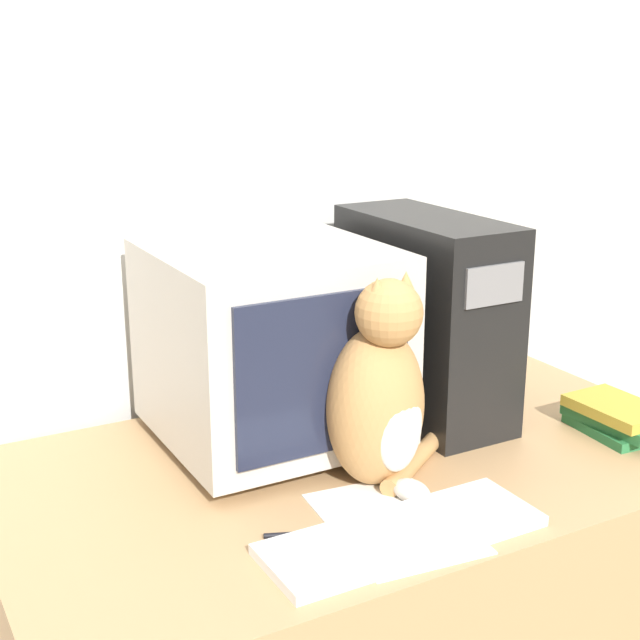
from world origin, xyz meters
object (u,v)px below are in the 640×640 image
(cat, at_px, (380,396))
(pen, at_px, (312,533))
(computer_tower, at_px, (424,316))
(keyboard, at_px, (403,534))
(crt_monitor, at_px, (270,344))
(book_stack, at_px, (617,417))

(cat, height_order, pen, cat)
(computer_tower, distance_m, cat, 0.36)
(keyboard, bearing_deg, computer_tower, 51.83)
(keyboard, height_order, pen, keyboard)
(keyboard, bearing_deg, pen, 146.26)
(crt_monitor, xyz_separation_m, cat, (0.09, -0.26, -0.04))
(crt_monitor, height_order, pen, crt_monitor)
(pen, bearing_deg, computer_tower, 37.29)
(book_stack, distance_m, pen, 0.74)
(crt_monitor, relative_size, computer_tower, 1.00)
(pen, bearing_deg, keyboard, -33.74)
(crt_monitor, xyz_separation_m, pen, (-0.10, -0.36, -0.20))
(book_stack, bearing_deg, computer_tower, 133.99)
(cat, bearing_deg, book_stack, -16.25)
(keyboard, distance_m, pen, 0.15)
(keyboard, xyz_separation_m, cat, (0.07, 0.19, 0.16))
(crt_monitor, height_order, book_stack, crt_monitor)
(cat, xyz_separation_m, pen, (-0.19, -0.10, -0.16))
(cat, xyz_separation_m, book_stack, (0.55, -0.05, -0.13))
(cat, height_order, book_stack, cat)
(crt_monitor, bearing_deg, pen, -106.09)
(crt_monitor, bearing_deg, book_stack, -25.62)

